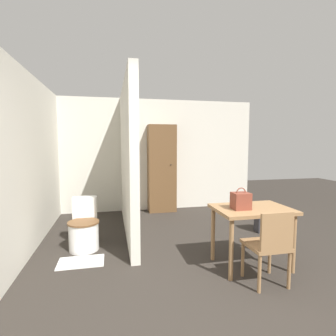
{
  "coord_description": "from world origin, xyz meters",
  "views": [
    {
      "loc": [
        -0.86,
        -1.71,
        1.52
      ],
      "look_at": [
        -0.05,
        2.01,
        1.16
      ],
      "focal_mm": 28.0,
      "sensor_mm": 36.0,
      "label": 1
    }
  ],
  "objects_px": {
    "wooden_chair": "(269,244)",
    "wooden_cabinet": "(162,168)",
    "handbag": "(241,201)",
    "space_heater": "(265,218)",
    "toilet": "(84,229)",
    "dining_table": "(252,216)"
  },
  "relations": [
    {
      "from": "dining_table",
      "to": "toilet",
      "type": "height_order",
      "value": "dining_table"
    },
    {
      "from": "handbag",
      "to": "space_heater",
      "type": "distance_m",
      "value": 1.68
    },
    {
      "from": "dining_table",
      "to": "toilet",
      "type": "relative_size",
      "value": 1.28
    },
    {
      "from": "dining_table",
      "to": "space_heater",
      "type": "relative_size",
      "value": 1.99
    },
    {
      "from": "wooden_chair",
      "to": "toilet",
      "type": "height_order",
      "value": "wooden_chair"
    },
    {
      "from": "dining_table",
      "to": "toilet",
      "type": "distance_m",
      "value": 2.34
    },
    {
      "from": "toilet",
      "to": "space_heater",
      "type": "relative_size",
      "value": 1.56
    },
    {
      "from": "wooden_cabinet",
      "to": "toilet",
      "type": "bearing_deg",
      "value": -129.45
    },
    {
      "from": "dining_table",
      "to": "toilet",
      "type": "bearing_deg",
      "value": 153.84
    },
    {
      "from": "wooden_chair",
      "to": "handbag",
      "type": "height_order",
      "value": "handbag"
    },
    {
      "from": "dining_table",
      "to": "wooden_chair",
      "type": "bearing_deg",
      "value": -96.51
    },
    {
      "from": "wooden_chair",
      "to": "toilet",
      "type": "distance_m",
      "value": 2.5
    },
    {
      "from": "wooden_cabinet",
      "to": "space_heater",
      "type": "bearing_deg",
      "value": -49.73
    },
    {
      "from": "dining_table",
      "to": "space_heater",
      "type": "height_order",
      "value": "dining_table"
    },
    {
      "from": "wooden_chair",
      "to": "wooden_cabinet",
      "type": "distance_m",
      "value": 3.37
    },
    {
      "from": "wooden_chair",
      "to": "toilet",
      "type": "relative_size",
      "value": 1.16
    },
    {
      "from": "handbag",
      "to": "dining_table",
      "type": "bearing_deg",
      "value": 11.76
    },
    {
      "from": "toilet",
      "to": "space_heater",
      "type": "height_order",
      "value": "toilet"
    },
    {
      "from": "space_heater",
      "to": "handbag",
      "type": "bearing_deg",
      "value": -133.2
    },
    {
      "from": "handbag",
      "to": "toilet",
      "type": "bearing_deg",
      "value": 150.97
    },
    {
      "from": "wooden_chair",
      "to": "wooden_cabinet",
      "type": "relative_size",
      "value": 0.43
    },
    {
      "from": "space_heater",
      "to": "wooden_cabinet",
      "type": "bearing_deg",
      "value": 130.27
    }
  ]
}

